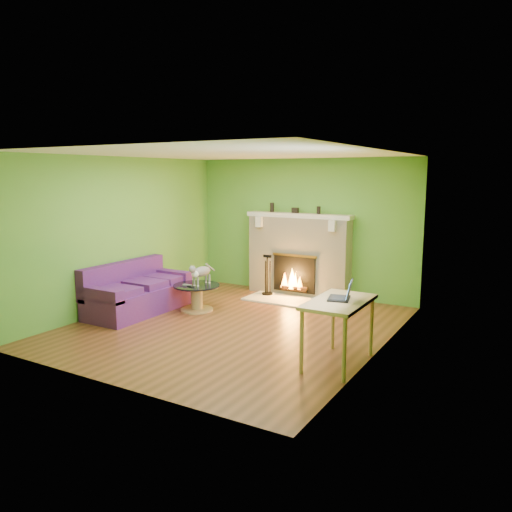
{
  "coord_description": "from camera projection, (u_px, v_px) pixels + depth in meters",
  "views": [
    {
      "loc": [
        4.02,
        -6.2,
        2.31
      ],
      "look_at": [
        0.18,
        0.4,
        1.05
      ],
      "focal_mm": 35.0,
      "sensor_mm": 36.0,
      "label": 1
    }
  ],
  "objects": [
    {
      "name": "window_pane",
      "position": [
        357.0,
        243.0,
        5.53
      ],
      "size": [
        0.0,
        1.06,
        1.06
      ],
      "primitive_type": "plane",
      "rotation": [
        1.57,
        0.0,
        -1.57
      ],
      "color": "white",
      "rests_on": "wall_right"
    },
    {
      "name": "fireplace",
      "position": [
        299.0,
        256.0,
        9.51
      ],
      "size": [
        2.1,
        0.46,
        1.58
      ],
      "color": "beige",
      "rests_on": "floor"
    },
    {
      "name": "hearth",
      "position": [
        286.0,
        300.0,
        9.19
      ],
      "size": [
        1.5,
        0.75,
        0.03
      ],
      "primitive_type": "cube",
      "color": "beige",
      "rests_on": "floor"
    },
    {
      "name": "ceiling",
      "position": [
        232.0,
        154.0,
        7.24
      ],
      "size": [
        5.0,
        5.0,
        0.0
      ],
      "primitive_type": "plane",
      "rotation": [
        3.14,
        0.0,
        0.0
      ],
      "color": "white",
      "rests_on": "wall_back"
    },
    {
      "name": "sofa",
      "position": [
        137.0,
        293.0,
        8.43
      ],
      "size": [
        0.87,
        1.85,
        0.83
      ],
      "color": "#4F1961",
      "rests_on": "floor"
    },
    {
      "name": "fire_tools",
      "position": [
        267.0,
        275.0,
        9.49
      ],
      "size": [
        0.21,
        0.21,
        0.77
      ],
      "primitive_type": null,
      "color": "black",
      "rests_on": "hearth"
    },
    {
      "name": "wall_front",
      "position": [
        105.0,
        270.0,
        5.32
      ],
      "size": [
        5.0,
        0.0,
        5.0
      ],
      "primitive_type": "plane",
      "rotation": [
        -1.57,
        0.0,
        0.0
      ],
      "color": "#539832",
      "rests_on": "floor"
    },
    {
      "name": "coffee_table",
      "position": [
        197.0,
        296.0,
        8.5
      ],
      "size": [
        0.79,
        0.79,
        0.45
      ],
      "color": "tan",
      "rests_on": "floor"
    },
    {
      "name": "laptop",
      "position": [
        339.0,
        289.0,
        6.03
      ],
      "size": [
        0.36,
        0.39,
        0.25
      ],
      "primitive_type": null,
      "rotation": [
        0.0,
        0.0,
        0.25
      ],
      "color": "black",
      "rests_on": "desk"
    },
    {
      "name": "wall_back",
      "position": [
        303.0,
        227.0,
        9.58
      ],
      "size": [
        5.0,
        0.0,
        5.0
      ],
      "primitive_type": "plane",
      "rotation": [
        1.57,
        0.0,
        0.0
      ],
      "color": "#539832",
      "rests_on": "floor"
    },
    {
      "name": "window_frame",
      "position": [
        358.0,
        243.0,
        5.53
      ],
      "size": [
        0.0,
        1.2,
        1.2
      ],
      "primitive_type": "plane",
      "rotation": [
        1.57,
        0.0,
        -1.57
      ],
      "color": "silver",
      "rests_on": "wall_right"
    },
    {
      "name": "remote_black",
      "position": [
        191.0,
        286.0,
        8.31
      ],
      "size": [
        0.16,
        0.1,
        0.02
      ],
      "primitive_type": "cube",
      "rotation": [
        0.0,
        0.0,
        -0.37
      ],
      "color": "black",
      "rests_on": "coffee_table"
    },
    {
      "name": "mantel",
      "position": [
        299.0,
        215.0,
        9.37
      ],
      "size": [
        2.1,
        0.28,
        0.08
      ],
      "primitive_type": "cube",
      "color": "beige",
      "rests_on": "fireplace"
    },
    {
      "name": "remote_silver",
      "position": [
        187.0,
        285.0,
        8.42
      ],
      "size": [
        0.17,
        0.05,
        0.02
      ],
      "primitive_type": "cube",
      "rotation": [
        0.0,
        0.0,
        0.01
      ],
      "color": "gray",
      "rests_on": "coffee_table"
    },
    {
      "name": "wall_left",
      "position": [
        123.0,
        233.0,
        8.57
      ],
      "size": [
        0.0,
        5.0,
        5.0
      ],
      "primitive_type": "plane",
      "rotation": [
        1.57,
        0.0,
        1.57
      ],
      "color": "#539832",
      "rests_on": "floor"
    },
    {
      "name": "wall_right",
      "position": [
        381.0,
        254.0,
        6.33
      ],
      "size": [
        0.0,
        5.0,
        5.0
      ],
      "primitive_type": "plane",
      "rotation": [
        1.57,
        0.0,
        -1.57
      ],
      "color": "#539832",
      "rests_on": "floor"
    },
    {
      "name": "desk",
      "position": [
        339.0,
        308.0,
        6.02
      ],
      "size": [
        0.63,
        1.09,
        0.8
      ],
      "color": "tan",
      "rests_on": "floor"
    },
    {
      "name": "mantel_box",
      "position": [
        295.0,
        210.0,
        9.42
      ],
      "size": [
        0.12,
        0.08,
        0.1
      ],
      "primitive_type": "cube",
      "color": "black",
      "rests_on": "mantel"
    },
    {
      "name": "mantel_vase_right",
      "position": [
        319.0,
        210.0,
        9.18
      ],
      "size": [
        0.07,
        0.07,
        0.14
      ],
      "primitive_type": "cylinder",
      "color": "black",
      "rests_on": "mantel"
    },
    {
      "name": "floor",
      "position": [
        233.0,
        326.0,
        7.66
      ],
      "size": [
        5.0,
        5.0,
        0.0
      ],
      "primitive_type": "plane",
      "color": "#562F18",
      "rests_on": "ground"
    },
    {
      "name": "cat",
      "position": [
        202.0,
        274.0,
        8.44
      ],
      "size": [
        0.26,
        0.61,
        0.37
      ],
      "primitive_type": null,
      "rotation": [
        0.0,
        0.0,
        -0.08
      ],
      "color": "slate",
      "rests_on": "coffee_table"
    },
    {
      "name": "mantel_vase_left",
      "position": [
        272.0,
        207.0,
        9.66
      ],
      "size": [
        0.08,
        0.08,
        0.18
      ],
      "primitive_type": "cylinder",
      "color": "black",
      "rests_on": "mantel"
    }
  ]
}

